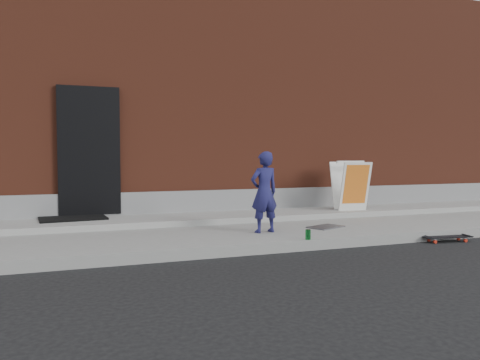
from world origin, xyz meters
name	(u,v)px	position (x,y,z in m)	size (l,w,h in m)	color
ground	(299,252)	(0.00, 0.00, 0.00)	(80.00, 80.00, 0.00)	black
sidewalk	(257,230)	(0.00, 1.50, 0.07)	(20.00, 3.00, 0.15)	slate
apron	(239,216)	(0.00, 2.40, 0.20)	(20.00, 1.20, 0.10)	gray
building	(182,113)	(0.00, 6.99, 2.50)	(20.00, 8.10, 5.00)	maroon
child	(264,192)	(-0.17, 0.82, 0.77)	(0.45, 0.29, 1.23)	#1C1C4E
skateboard	(447,237)	(2.47, -0.12, 0.07)	(0.77, 0.30, 0.08)	#B42212
pizza_sign	(351,185)	(2.24, 2.15, 0.73)	(0.65, 0.74, 0.97)	white
soda_can	(308,235)	(0.17, 0.05, 0.22)	(0.08, 0.08, 0.14)	#198030
doormat	(72,218)	(-2.90, 2.70, 0.27)	(1.06, 0.86, 0.03)	black
utility_plate	(326,227)	(0.97, 0.93, 0.16)	(0.57, 0.37, 0.02)	#505054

